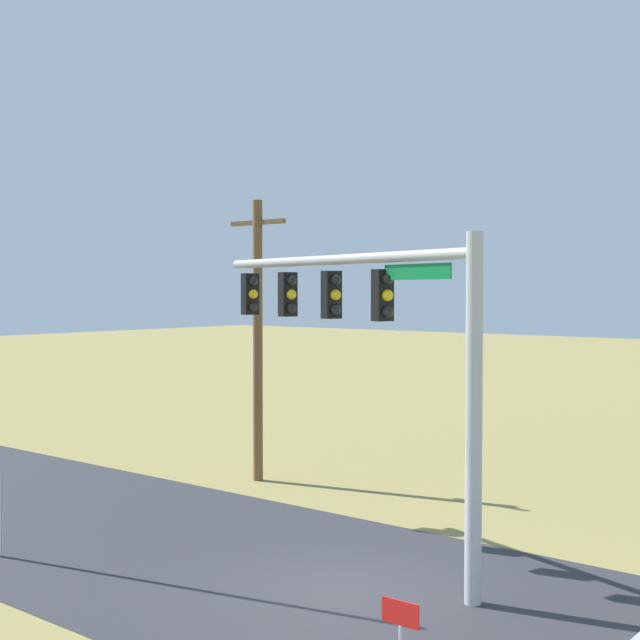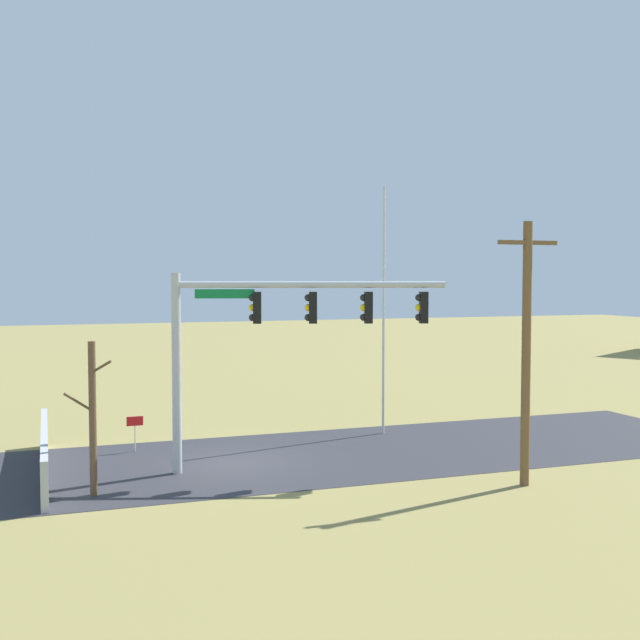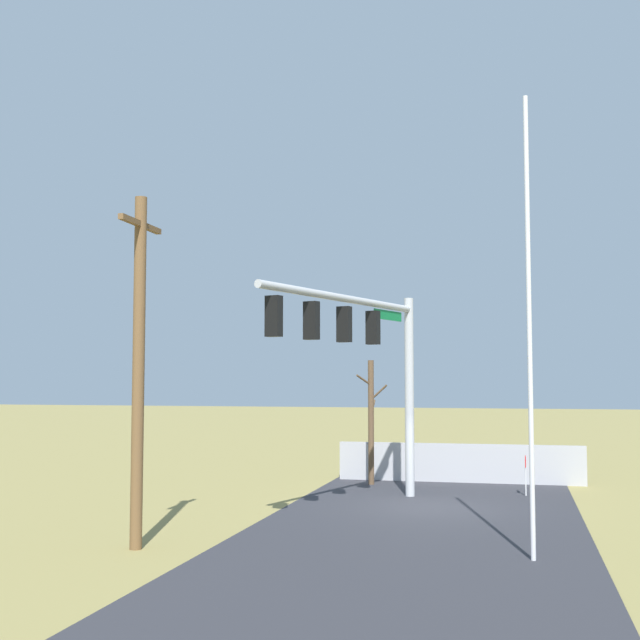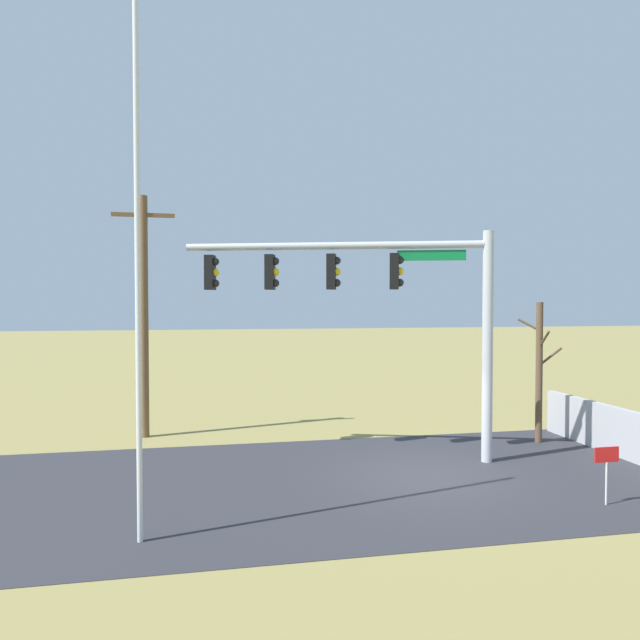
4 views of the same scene
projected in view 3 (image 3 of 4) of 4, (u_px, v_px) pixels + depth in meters
ground_plane at (431, 507)px, 23.21m from camera, size 160.00×160.00×0.00m
road_surface at (414, 533)px, 19.33m from camera, size 28.00×8.00×0.01m
sidewalk_corner at (414, 492)px, 26.32m from camera, size 6.00×6.00×0.01m
retaining_fence at (459, 463)px, 28.81m from camera, size 0.20×8.48×1.34m
signal_mast at (367, 347)px, 23.24m from camera, size 7.96×2.69×6.11m
flagpole at (529, 324)px, 16.72m from camera, size 0.10×0.10×9.42m
utility_pole at (139, 363)px, 17.78m from camera, size 1.90×0.26×7.55m
bare_tree at (371, 420)px, 28.36m from camera, size 1.27×1.02×4.24m
open_sign at (526, 466)px, 25.49m from camera, size 0.56×0.04×1.22m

